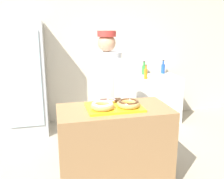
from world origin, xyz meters
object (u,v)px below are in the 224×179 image
donut_mini_center (111,100)px  serving_tray (114,107)px  brownie_back_right (117,100)px  beverage_fridge (26,79)px  donut_chocolate_glaze (128,103)px  bottle_blue (163,68)px  brownie_back_left (105,101)px  bottle_green (144,69)px  donut_light_glaze (103,105)px  bottle_orange (146,73)px  baker_person (107,93)px  chest_freezer (149,98)px

donut_mini_center → serving_tray: bearing=-90.0°
brownie_back_right → beverage_fridge: (-1.10, 1.60, -0.02)m
donut_chocolate_glaze → bottle_blue: 2.41m
brownie_back_left → bottle_green: bottle_green is taller
beverage_fridge → bottle_green: beverage_fridge is taller
donut_light_glaze → bottle_orange: size_ratio=0.97×
bottle_green → beverage_fridge: bearing=-174.4°
bottle_orange → bottle_green: 0.42m
serving_tray → donut_chocolate_glaze: size_ratio=2.38×
brownie_back_left → bottle_orange: (1.02, 1.40, 0.02)m
serving_tray → donut_mini_center: donut_mini_center is taller
bottle_blue → bottle_orange: bearing=-141.4°
serving_tray → donut_light_glaze: size_ratio=2.38×
brownie_back_left → brownie_back_right: same height
serving_tray → bottle_orange: (0.95, 1.54, 0.04)m
donut_light_glaze → baker_person: (0.20, 0.69, -0.07)m
donut_mini_center → brownie_back_right: donut_mini_center is taller
bottle_blue → chest_freezer: bearing=-149.4°
beverage_fridge → bottle_blue: size_ratio=7.04×
donut_mini_center → brownie_back_left: donut_mini_center is taller
chest_freezer → bottle_orange: size_ratio=4.17×
bottle_orange → bottle_green: bearing=73.4°
serving_tray → brownie_back_right: brownie_back_right is taller
bottle_blue → serving_tray: bearing=-126.8°
beverage_fridge → chest_freezer: 2.21m
beverage_fridge → chest_freezer: bearing=0.2°
bottle_orange → beverage_fridge: bearing=174.3°
donut_light_glaze → bottle_blue: bottle_blue is taller
chest_freezer → brownie_back_left: bearing=-126.4°
chest_freezer → bottle_green: bearing=102.7°
serving_tray → beverage_fridge: beverage_fridge is taller
serving_tray → bottle_orange: size_ratio=2.32×
donut_chocolate_glaze → brownie_back_left: 0.29m
donut_mini_center → chest_freezer: (1.12, 1.60, -0.51)m
brownie_back_left → donut_light_glaze: bearing=-109.5°
donut_light_glaze → donut_chocolate_glaze: size_ratio=1.00×
beverage_fridge → bottle_green: bearing=5.6°
donut_mini_center → beverage_fridge: beverage_fridge is taller
baker_person → donut_chocolate_glaze: bearing=-83.7°
brownie_back_left → baker_person: bearing=75.2°
baker_person → bottle_green: (1.01, 1.32, 0.06)m
donut_light_glaze → donut_mini_center: bearing=55.7°
donut_light_glaze → brownie_back_right: donut_light_glaze is taller
chest_freezer → bottle_green: bottle_green is taller
brownie_back_left → donut_chocolate_glaze: bearing=-44.7°
donut_chocolate_glaze → baker_person: baker_person is taller
brownie_back_right → bottle_green: (1.00, 1.80, 0.01)m
serving_tray → brownie_back_right: size_ratio=6.32×
donut_mini_center → bottle_blue: (1.46, 1.81, 0.01)m
baker_person → bottle_orange: size_ratio=6.76×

